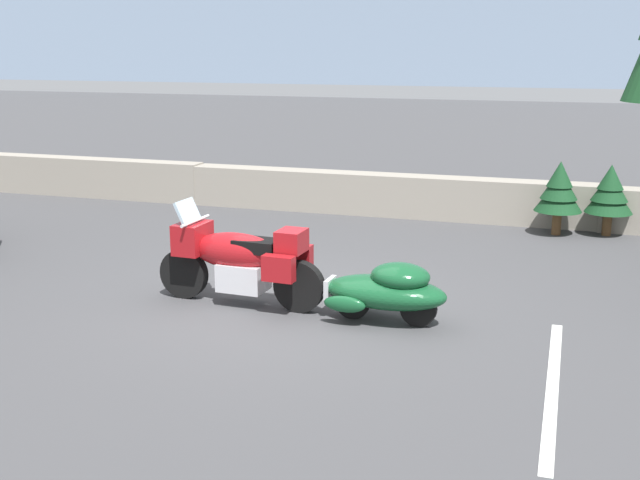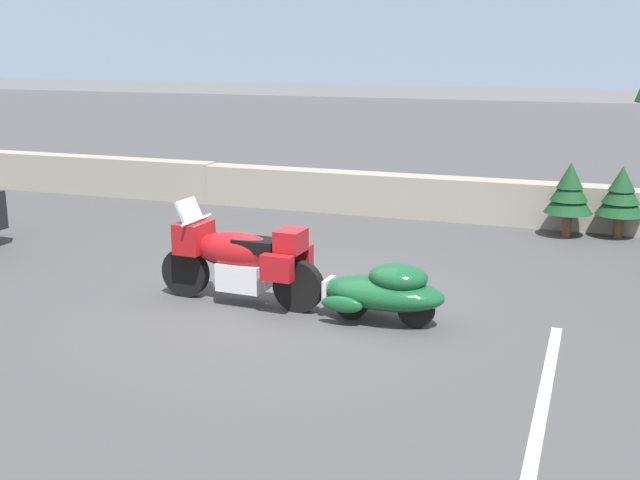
# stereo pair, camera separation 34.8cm
# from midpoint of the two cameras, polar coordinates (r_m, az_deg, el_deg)

# --- Properties ---
(ground_plane) EXTENTS (80.00, 80.00, 0.00)m
(ground_plane) POSITION_cam_midpoint_polar(r_m,az_deg,el_deg) (10.26, -3.90, -4.72)
(ground_plane) COLOR #424244
(stone_guard_wall) EXTENTS (24.00, 0.61, 0.85)m
(stone_guard_wall) POSITION_cam_midpoint_polar(r_m,az_deg,el_deg) (15.55, 3.79, 3.28)
(stone_guard_wall) COLOR gray
(stone_guard_wall) RESTS_ON ground
(distant_ridgeline) EXTENTS (240.00, 80.00, 16.00)m
(distant_ridgeline) POSITION_cam_midpoint_polar(r_m,az_deg,el_deg) (105.00, 16.39, 15.99)
(distant_ridgeline) COLOR #7F93AD
(distant_ridgeline) RESTS_ON ground
(touring_motorcycle) EXTENTS (2.31, 0.80, 1.33)m
(touring_motorcycle) POSITION_cam_midpoint_polar(r_m,az_deg,el_deg) (10.17, -6.86, -1.31)
(touring_motorcycle) COLOR black
(touring_motorcycle) RESTS_ON ground
(car_shaped_trailer) EXTENTS (2.22, 0.80, 0.76)m
(car_shaped_trailer) POSITION_cam_midpoint_polar(r_m,az_deg,el_deg) (9.51, 3.77, -3.63)
(car_shaped_trailer) COLOR black
(car_shaped_trailer) RESTS_ON ground
(pine_sapling_near) EXTENTS (0.83, 0.83, 1.31)m
(pine_sapling_near) POSITION_cam_midpoint_polar(r_m,az_deg,el_deg) (14.40, 16.26, 3.56)
(pine_sapling_near) COLOR brown
(pine_sapling_near) RESTS_ON ground
(pine_sapling_farther) EXTENTS (0.82, 0.82, 1.26)m
(pine_sapling_farther) POSITION_cam_midpoint_polar(r_m,az_deg,el_deg) (14.62, 19.60, 3.33)
(pine_sapling_farther) COLOR brown
(pine_sapling_farther) RESTS_ON ground
(parking_stripe_marker) EXTENTS (0.12, 3.60, 0.01)m
(parking_stripe_marker) POSITION_cam_midpoint_polar(r_m,az_deg,el_deg) (8.21, 15.31, -10.09)
(parking_stripe_marker) COLOR silver
(parking_stripe_marker) RESTS_ON ground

